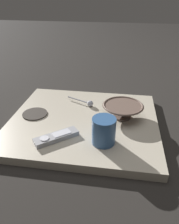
{
  "coord_description": "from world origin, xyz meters",
  "views": [
    {
      "loc": [
        0.14,
        -0.76,
        0.51
      ],
      "look_at": [
        0.02,
        0.03,
        0.05
      ],
      "focal_mm": 35.34,
      "sensor_mm": 36.0,
      "label": 1
    }
  ],
  "objects_px": {
    "teaspoon": "(88,103)",
    "drink_coaster": "(35,114)",
    "coffee_mug": "(104,131)",
    "tv_remote_near": "(56,137)",
    "cereal_bowl": "(123,110)"
  },
  "relations": [
    {
      "from": "teaspoon",
      "to": "drink_coaster",
      "type": "height_order",
      "value": "teaspoon"
    },
    {
      "from": "coffee_mug",
      "to": "teaspoon",
      "type": "bearing_deg",
      "value": 110.1
    },
    {
      "from": "teaspoon",
      "to": "drink_coaster",
      "type": "xyz_separation_m",
      "value": [
        -0.21,
        -0.11,
        -0.01
      ]
    },
    {
      "from": "coffee_mug",
      "to": "tv_remote_near",
      "type": "distance_m",
      "value": 0.17
    },
    {
      "from": "drink_coaster",
      "to": "cereal_bowl",
      "type": "bearing_deg",
      "value": 5.01
    },
    {
      "from": "teaspoon",
      "to": "tv_remote_near",
      "type": "relative_size",
      "value": 0.85
    },
    {
      "from": "cereal_bowl",
      "to": "coffee_mug",
      "type": "distance_m",
      "value": 0.19
    },
    {
      "from": "tv_remote_near",
      "to": "drink_coaster",
      "type": "height_order",
      "value": "tv_remote_near"
    },
    {
      "from": "cereal_bowl",
      "to": "drink_coaster",
      "type": "xyz_separation_m",
      "value": [
        -0.37,
        -0.03,
        -0.03
      ]
    },
    {
      "from": "cereal_bowl",
      "to": "coffee_mug",
      "type": "relative_size",
      "value": 1.74
    },
    {
      "from": "tv_remote_near",
      "to": "drink_coaster",
      "type": "xyz_separation_m",
      "value": [
        -0.14,
        0.16,
        -0.01
      ]
    },
    {
      "from": "cereal_bowl",
      "to": "drink_coaster",
      "type": "height_order",
      "value": "cereal_bowl"
    },
    {
      "from": "cereal_bowl",
      "to": "tv_remote_near",
      "type": "relative_size",
      "value": 1.1
    },
    {
      "from": "tv_remote_near",
      "to": "coffee_mug",
      "type": "bearing_deg",
      "value": 2.42
    },
    {
      "from": "teaspoon",
      "to": "tv_remote_near",
      "type": "bearing_deg",
      "value": -105.24
    }
  ]
}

